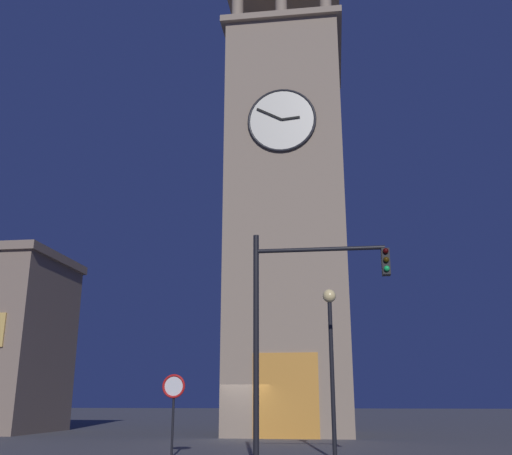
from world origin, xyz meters
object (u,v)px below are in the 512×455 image
clocktower (289,219)px  street_lamp (331,339)px  traffic_signal_near (297,309)px  no_horn_sign (174,392)px

clocktower → street_lamp: 16.38m
traffic_signal_near → street_lamp: size_ratio=1.20×
clocktower → traffic_signal_near: clocktower is taller
traffic_signal_near → street_lamp: bearing=-105.4°
no_horn_sign → street_lamp: bearing=178.2°
street_lamp → no_horn_sign: bearing=-1.8°
clocktower → no_horn_sign: 17.26m
clocktower → traffic_signal_near: 18.85m
traffic_signal_near → street_lamp: (-0.88, -3.20, -0.52)m
clocktower → street_lamp: clocktower is taller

